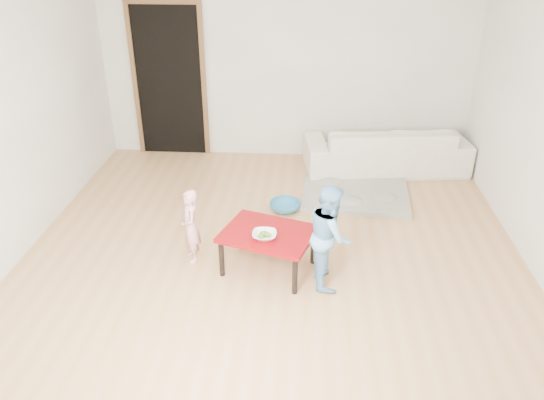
# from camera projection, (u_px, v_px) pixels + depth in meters

# --- Properties ---
(floor) EXTENTS (5.00, 5.00, 0.01)m
(floor) POSITION_uv_depth(u_px,v_px,m) (273.00, 247.00, 5.48)
(floor) COLOR tan
(floor) RESTS_ON ground
(back_wall) EXTENTS (5.00, 0.02, 2.60)m
(back_wall) POSITION_uv_depth(u_px,v_px,m) (286.00, 64.00, 7.09)
(back_wall) COLOR white
(back_wall) RESTS_ON floor
(left_wall) EXTENTS (0.02, 5.00, 2.60)m
(left_wall) POSITION_uv_depth(u_px,v_px,m) (11.00, 121.00, 5.03)
(left_wall) COLOR white
(left_wall) RESTS_ON floor
(doorway) EXTENTS (1.02, 0.08, 2.11)m
(doorway) POSITION_uv_depth(u_px,v_px,m) (170.00, 82.00, 7.29)
(doorway) COLOR brown
(doorway) RESTS_ON back_wall
(sofa) EXTENTS (2.21, 1.10, 0.62)m
(sofa) POSITION_uv_depth(u_px,v_px,m) (386.00, 148.00, 7.06)
(sofa) COLOR beige
(sofa) RESTS_ON floor
(cushion) EXTENTS (0.49, 0.44, 0.12)m
(cushion) POSITION_uv_depth(u_px,v_px,m) (366.00, 141.00, 6.84)
(cushion) COLOR #FEA01C
(cushion) RESTS_ON sofa
(red_table) EXTENTS (0.98, 0.85, 0.41)m
(red_table) POSITION_uv_depth(u_px,v_px,m) (268.00, 251.00, 5.03)
(red_table) COLOR maroon
(red_table) RESTS_ON floor
(bowl) EXTENTS (0.22, 0.22, 0.05)m
(bowl) POSITION_uv_depth(u_px,v_px,m) (264.00, 235.00, 4.83)
(bowl) COLOR white
(bowl) RESTS_ON red_table
(broccoli) EXTENTS (0.12, 0.12, 0.06)m
(broccoli) POSITION_uv_depth(u_px,v_px,m) (264.00, 235.00, 4.83)
(broccoli) COLOR #2D5919
(broccoli) RESTS_ON red_table
(child_pink) EXTENTS (0.27, 0.32, 0.76)m
(child_pink) POSITION_uv_depth(u_px,v_px,m) (191.00, 226.00, 5.10)
(child_pink) COLOR #ED6C7F
(child_pink) RESTS_ON floor
(child_blue) EXTENTS (0.42, 0.51, 0.98)m
(child_blue) POSITION_uv_depth(u_px,v_px,m) (330.00, 235.00, 4.74)
(child_blue) COLOR #6BBBF8
(child_blue) RESTS_ON floor
(basin) EXTENTS (0.36, 0.36, 0.11)m
(basin) POSITION_uv_depth(u_px,v_px,m) (285.00, 206.00, 6.14)
(basin) COLOR teal
(basin) RESTS_ON floor
(blanket) EXTENTS (1.34, 1.14, 0.06)m
(blanket) POSITION_uv_depth(u_px,v_px,m) (355.00, 193.00, 6.49)
(blanket) COLOR gray
(blanket) RESTS_ON floor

